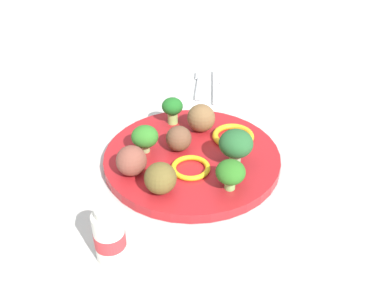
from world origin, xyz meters
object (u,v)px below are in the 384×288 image
at_px(broccoli_floret_near_rim, 145,137).
at_px(broccoli_floret_front_left, 236,144).
at_px(knife, 217,85).
at_px(meatball_back_right, 202,118).
at_px(broccoli_floret_far_rim, 172,108).
at_px(meatball_back_left, 131,161).
at_px(pepper_ring_center, 233,136).
at_px(meatball_far_rim, 179,138).
at_px(napkin, 208,88).
at_px(plate, 192,158).
at_px(fork, 200,83).
at_px(broccoli_floret_mid_left, 231,173).
at_px(yogurt_bottle, 109,236).
at_px(meatball_center, 160,178).
at_px(pepper_ring_mid_right, 191,168).

bearing_deg(broccoli_floret_near_rim, broccoli_floret_front_left, -91.10).
bearing_deg(knife, meatball_back_right, -178.62).
bearing_deg(broccoli_floret_far_rim, meatball_back_left, 170.77).
relative_size(broccoli_floret_far_rim, pepper_ring_center, 0.69).
bearing_deg(meatball_far_rim, napkin, -0.88).
bearing_deg(plate, meatball_back_left, 130.22).
height_order(fork, knife, same).
distance_m(broccoli_floret_far_rim, broccoli_floret_mid_left, 0.20).
distance_m(broccoli_floret_front_left, fork, 0.29).
bearing_deg(meatball_back_left, napkin, -10.20).
bearing_deg(yogurt_bottle, meatball_far_rim, -8.55).
height_order(broccoli_floret_front_left, fork, broccoli_floret_front_left).
relative_size(broccoli_floret_front_left, meatball_center, 1.26).
xyz_separation_m(broccoli_floret_mid_left, pepper_ring_center, (0.13, 0.01, -0.02)).
bearing_deg(napkin, pepper_ring_center, -158.39).
distance_m(pepper_ring_mid_right, fork, 0.30).
xyz_separation_m(pepper_ring_mid_right, yogurt_bottle, (-0.17, 0.06, 0.02)).
distance_m(broccoli_floret_far_rim, pepper_ring_mid_right, 0.14).
bearing_deg(pepper_ring_center, broccoli_floret_front_left, -170.00).
bearing_deg(plate, meatball_far_rim, 67.46).
distance_m(broccoli_floret_near_rim, napkin, 0.27).
xyz_separation_m(broccoli_floret_front_left, napkin, (0.26, 0.09, -0.05)).
bearing_deg(broccoli_floret_mid_left, meatball_back_right, 25.66).
height_order(broccoli_floret_near_rim, meatball_back_right, meatball_back_right).
bearing_deg(yogurt_bottle, plate, -15.04).
relative_size(meatball_center, pepper_ring_mid_right, 0.77).
relative_size(broccoli_floret_far_rim, fork, 0.40).
bearing_deg(yogurt_bottle, meatball_back_left, 7.87).
xyz_separation_m(broccoli_floret_near_rim, fork, (0.27, -0.04, -0.04)).
bearing_deg(meatball_back_left, meatball_far_rim, -35.52).
distance_m(pepper_ring_center, knife, 0.21).
distance_m(plate, broccoli_floret_front_left, 0.08).
distance_m(broccoli_floret_front_left, pepper_ring_center, 0.08).
relative_size(meatball_back_left, knife, 0.32).
relative_size(broccoli_floret_near_rim, meatball_center, 0.98).
bearing_deg(meatball_far_rim, broccoli_floret_mid_left, -130.26).
height_order(meatball_back_left, fork, meatball_back_left).
xyz_separation_m(meatball_far_rim, fork, (0.25, 0.02, -0.03)).
bearing_deg(meatball_back_right, pepper_ring_center, -104.95).
distance_m(plate, broccoli_floret_far_rim, 0.11).
bearing_deg(broccoli_floret_near_rim, broccoli_floret_mid_left, -113.51).
bearing_deg(broccoli_floret_mid_left, yogurt_bottle, 138.26).
height_order(broccoli_floret_far_rim, yogurt_bottle, yogurt_bottle).
relative_size(broccoli_floret_front_left, napkin, 0.34).
distance_m(broccoli_floret_far_rim, napkin, 0.18).
bearing_deg(broccoli_floret_front_left, broccoli_floret_far_rim, 52.04).
bearing_deg(meatball_far_rim, pepper_ring_mid_right, -148.71).
bearing_deg(meatball_back_left, broccoli_floret_far_rim, -9.23).
xyz_separation_m(broccoli_floret_far_rim, meatball_center, (-0.18, -0.03, -0.01)).
bearing_deg(fork, plate, -171.51).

